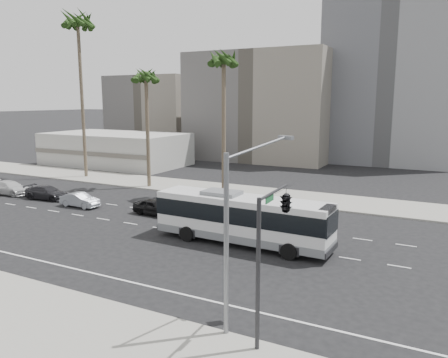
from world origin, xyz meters
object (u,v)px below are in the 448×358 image
Objects in this scene: car_c at (47,193)px; palm_near at (224,63)px; palm_far at (78,26)px; streetlight_corner at (234,228)px; car_a at (155,207)px; car_d at (10,188)px; palm_mid at (146,79)px; city_bus at (242,217)px; car_b at (80,200)px; traffic_signal at (283,208)px.

palm_near reaches higher than car_c.
streetlight_corner is at bearing -37.38° from palm_far.
car_a is 0.27× the size of palm_near.
palm_near is (1.87, 9.87, 13.19)m from car_a.
palm_far is (-0.54, 11.94, 18.58)m from car_d.
palm_mid is 13.56m from palm_far.
palm_mid is (-23.35, 25.03, 7.73)m from streetlight_corner.
car_c is at bearing -91.98° from car_d.
city_bus is 11.05m from car_a.
car_b is 16.11m from palm_mid.
city_bus is at bearing -27.22° from palm_far.
city_bus is at bearing -105.96° from car_a.
palm_mid is at bearing 42.61° from car_a.
traffic_signal reaches higher than car_d.
car_d is 0.60× the size of streetlight_corner.
palm_mid is (-24.79, 22.94, 7.13)m from traffic_signal.
traffic_signal is at bearing -115.72° from car_b.
palm_near is (15.58, 9.78, 13.20)m from car_c.
palm_far is (-6.07, 11.72, 18.61)m from car_c.
car_c is at bearing 172.84° from city_bus.
car_b is 0.48× the size of streetlight_corner.
palm_near reaches higher than car_b.
city_bus is 38.07m from palm_far.
traffic_signal is 28.37m from palm_near.
palm_far is at bearing 162.56° from streetlight_corner.
car_c is at bearing 81.06° from car_b.
car_d is 26.82m from palm_near.
city_bus is at bearing -98.74° from car_b.
palm_near is at bearing -5.12° from palm_far.
car_b is (-8.22, -0.79, -0.04)m from car_a.
palm_far is at bearing 62.85° from car_a.
car_a is 29.62m from palm_far.
car_c is 22.82m from palm_far.
palm_far reaches higher than city_bus.
car_d is at bearing -87.40° from palm_far.
car_c is at bearing 155.26° from traffic_signal.
traffic_signal is at bearing -34.08° from palm_far.
car_d is at bearing 158.83° from traffic_signal.
car_d is at bearing -154.67° from palm_near.
traffic_signal is at bearing -113.70° from car_d.
traffic_signal reaches higher than car_c.
car_a is 0.64× the size of traffic_signal.
car_d is at bearing -137.22° from palm_mid.
palm_near is at bearing -43.28° from car_b.
palm_near is (-13.31, 24.77, 9.11)m from streetlight_corner.
car_b is at bearing 168.84° from streetlight_corner.
palm_near reaches higher than car_a.
car_a is 0.20× the size of palm_far.
city_bus is at bearing -101.07° from car_d.
car_a is 19.25m from car_d.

